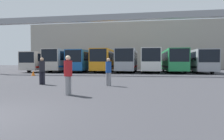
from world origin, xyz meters
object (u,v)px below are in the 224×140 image
pedestrian_mid_left (42,70)px  bus_slot_5 (150,59)px  bus_slot_4 (128,59)px  bus_slot_2 (84,60)px  bus_slot_6 (173,60)px  bus_slot_1 (64,60)px  bus_slot_7 (197,60)px  pedestrian_mid_right (108,71)px  bus_slot_3 (107,60)px  bus_slot_0 (45,61)px  pedestrian_near_center (68,74)px  traffic_cone (33,73)px

pedestrian_mid_left → bus_slot_5: bearing=-138.5°
bus_slot_4 → bus_slot_5: size_ratio=1.04×
bus_slot_2 → bus_slot_6: bearing=2.8°
bus_slot_1 → bus_slot_2: 3.38m
bus_slot_2 → bus_slot_7: (16.88, 0.62, -0.06)m
pedestrian_mid_left → bus_slot_6: bearing=-146.3°
pedestrian_mid_right → bus_slot_1: bearing=-38.0°
bus_slot_2 → bus_slot_7: bearing=2.1°
bus_slot_3 → pedestrian_mid_left: bearing=-91.6°
bus_slot_3 → bus_slot_5: bearing=-7.9°
bus_slot_7 → bus_slot_0: bearing=-179.2°
bus_slot_5 → bus_slot_6: bearing=9.7°
pedestrian_near_center → bus_slot_4: bearing=4.9°
bus_slot_4 → bus_slot_7: 10.13m
bus_slot_2 → bus_slot_6: size_ratio=0.88×
bus_slot_0 → pedestrian_mid_left: bus_slot_0 is taller
bus_slot_1 → pedestrian_near_center: bus_slot_1 is taller
bus_slot_2 → pedestrian_near_center: 22.78m
bus_slot_7 → pedestrian_mid_right: bearing=-117.1°
bus_slot_1 → pedestrian_near_center: bearing=-66.7°
bus_slot_7 → pedestrian_near_center: 24.99m
bus_slot_6 → pedestrian_mid_right: (-6.28, -18.91, -0.97)m
pedestrian_mid_right → bus_slot_2: bearing=-46.5°
bus_slot_7 → pedestrian_near_center: bearing=-115.5°
bus_slot_6 → bus_slot_4: bearing=-177.0°
bus_slot_3 → bus_slot_7: (13.50, -0.41, -0.13)m
bus_slot_2 → pedestrian_mid_right: size_ratio=5.94×
bus_slot_3 → pedestrian_mid_right: 19.69m
bus_slot_6 → traffic_cone: bus_slot_6 is taller
bus_slot_5 → pedestrian_near_center: bearing=-100.3°
bus_slot_6 → pedestrian_mid_left: 21.70m
traffic_cone → pedestrian_mid_right: bearing=-38.9°
bus_slot_2 → bus_slot_7: 16.89m
bus_slot_1 → traffic_cone: bearing=-85.3°
bus_slot_2 → pedestrian_near_center: (6.12, -21.92, -0.93)m
bus_slot_0 → bus_slot_3: (10.13, 0.73, 0.19)m
bus_slot_0 → bus_slot_3: size_ratio=0.88×
pedestrian_mid_right → traffic_cone: size_ratio=3.01×
bus_slot_5 → bus_slot_6: (3.38, 0.57, -0.05)m
bus_slot_3 → bus_slot_7: 13.51m
bus_slot_4 → traffic_cone: 14.23m
bus_slot_6 → pedestrian_near_center: bus_slot_6 is taller
bus_slot_2 → traffic_cone: bearing=-103.6°
bus_slot_6 → bus_slot_7: bearing=-0.8°
bus_slot_3 → bus_slot_4: size_ratio=1.14×
bus_slot_1 → bus_slot_7: (20.25, 0.54, -0.14)m
bus_slot_3 → bus_slot_4: bearing=-12.1°
bus_slot_7 → pedestrian_mid_right: 21.21m
bus_slot_4 → bus_slot_5: bus_slot_5 is taller
bus_slot_1 → bus_slot_6: (16.88, 0.59, -0.05)m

